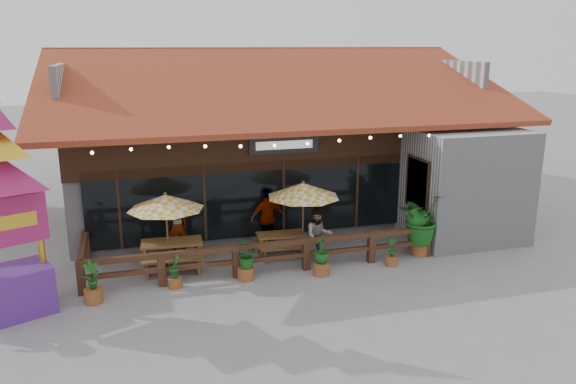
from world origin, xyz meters
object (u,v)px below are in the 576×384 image
object	(u,v)px
umbrella_left	(166,202)
umbrella_right	(303,190)
tropical_plant	(421,219)
picnic_table_right	(281,241)
picnic_table_left	(172,250)
thai_sign_tower	(1,179)

from	to	relation	value
umbrella_left	umbrella_right	size ratio (longest dim) A/B	0.92
umbrella_left	tropical_plant	xyz separation A→B (m)	(7.39, -0.95, -0.85)
umbrella_left	picnic_table_right	bearing A→B (deg)	3.14
picnic_table_left	picnic_table_right	size ratio (longest dim) A/B	1.19
picnic_table_right	tropical_plant	xyz separation A→B (m)	(4.06, -1.13, 0.67)
umbrella_right	tropical_plant	bearing A→B (deg)	-15.19
picnic_table_right	tropical_plant	world-z (taller)	tropical_plant
thai_sign_tower	tropical_plant	bearing A→B (deg)	4.32
umbrella_left	umbrella_right	xyz separation A→B (m)	(3.97, -0.02, 0.06)
umbrella_left	thai_sign_tower	bearing A→B (deg)	-153.99
picnic_table_left	thai_sign_tower	xyz separation A→B (m)	(-3.76, -1.82, 2.74)
thai_sign_tower	picnic_table_right	bearing A→B (deg)	15.71
umbrella_right	tropical_plant	world-z (taller)	umbrella_right
picnic_table_right	thai_sign_tower	size ratio (longest dim) A/B	0.24
umbrella_right	tropical_plant	xyz separation A→B (m)	(3.42, -0.93, -0.91)
umbrella_left	picnic_table_right	xyz separation A→B (m)	(3.34, 0.18, -1.51)
umbrella_left	picnic_table_left	world-z (taller)	umbrella_left
thai_sign_tower	tropical_plant	xyz separation A→B (m)	(11.05, 0.84, -2.16)
umbrella_right	thai_sign_tower	world-z (taller)	thai_sign_tower
thai_sign_tower	tropical_plant	world-z (taller)	thai_sign_tower
tropical_plant	thai_sign_tower	bearing A→B (deg)	-175.68
picnic_table_left	picnic_table_right	bearing A→B (deg)	2.67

